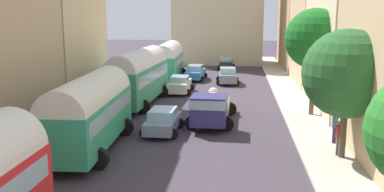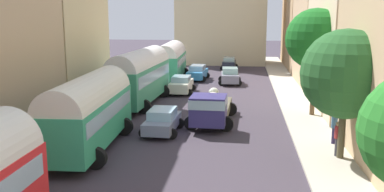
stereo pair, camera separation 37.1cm
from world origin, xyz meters
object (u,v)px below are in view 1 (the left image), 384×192
object	(u,v)px
car_4	(195,72)
car_2	(163,121)
pedestrian_2	(335,126)
car_1	(226,63)
parked_bus_2	(139,74)
pedestrian_1	(339,137)
parked_bus_3	(168,60)
cargo_truck_0	(211,107)
car_0	(228,76)
car_3	(180,85)
parked_bus_1	(90,110)

from	to	relation	value
car_4	car_2	bearing A→B (deg)	-89.58
car_4	pedestrian_2	world-z (taller)	pedestrian_2
car_1	car_2	bearing A→B (deg)	-95.74
parked_bus_2	car_1	xyz separation A→B (m)	(6.08, 21.01, -1.54)
car_2	pedestrian_1	xyz separation A→B (m)	(9.22, -3.39, 0.35)
parked_bus_3	cargo_truck_0	size ratio (longest dim) A/B	1.29
car_0	car_2	xyz separation A→B (m)	(-3.32, -18.01, -0.08)
parked_bus_2	cargo_truck_0	world-z (taller)	parked_bus_2
pedestrian_2	car_1	bearing A→B (deg)	102.39
car_3	car_4	world-z (taller)	car_4
car_1	car_3	world-z (taller)	car_1
parked_bus_1	pedestrian_1	xyz separation A→B (m)	(12.33, 0.09, -1.05)
parked_bus_3	pedestrian_2	size ratio (longest dim) A/B	4.74
car_0	parked_bus_3	bearing A→B (deg)	165.68
parked_bus_3	car_0	bearing A→B (deg)	-14.32
parked_bus_2	pedestrian_1	bearing A→B (deg)	-41.56
cargo_truck_0	parked_bus_2	bearing A→B (deg)	136.46
pedestrian_1	car_0	bearing A→B (deg)	105.39
parked_bus_3	parked_bus_2	bearing A→B (deg)	-91.21
parked_bus_3	pedestrian_2	distance (m)	24.41
car_2	car_4	bearing A→B (deg)	90.42
car_3	parked_bus_3	bearing A→B (deg)	107.19
parked_bus_3	car_4	bearing A→B (deg)	10.54
car_1	pedestrian_1	bearing A→B (deg)	-78.80
parked_bus_1	pedestrian_1	world-z (taller)	parked_bus_1
car_1	car_3	distance (m)	16.55
parked_bus_2	car_0	bearing A→B (deg)	57.90
car_2	pedestrian_2	bearing A→B (deg)	-8.26
parked_bus_3	pedestrian_1	distance (m)	26.05
pedestrian_2	parked_bus_1	bearing A→B (deg)	-170.47
parked_bus_2	car_4	distance (m)	12.98
parked_bus_3	car_1	bearing A→B (deg)	57.12
parked_bus_3	pedestrian_2	bearing A→B (deg)	-59.39
car_1	pedestrian_2	bearing A→B (deg)	-77.61
car_3	car_4	bearing A→B (deg)	85.62
parked_bus_1	pedestrian_1	distance (m)	12.38
cargo_truck_0	car_1	xyz separation A→B (m)	(0.18, 26.61, -0.36)
parked_bus_2	cargo_truck_0	size ratio (longest dim) A/B	1.44
parked_bus_1	pedestrian_2	bearing A→B (deg)	9.53
cargo_truck_0	car_4	xyz separation A→B (m)	(-2.84, 18.13, -0.37)
parked_bus_3	pedestrian_1	bearing A→B (deg)	-62.14
car_2	pedestrian_2	size ratio (longest dim) A/B	2.09
car_4	parked_bus_2	bearing A→B (deg)	-103.70
car_2	pedestrian_2	world-z (taller)	pedestrian_2
pedestrian_1	pedestrian_2	size ratio (longest dim) A/B	1.00
pedestrian_1	car_1	bearing A→B (deg)	101.20
parked_bus_2	pedestrian_1	distance (m)	16.64
pedestrian_2	parked_bus_3	bearing A→B (deg)	120.61
car_1	car_4	size ratio (longest dim) A/B	0.86
parked_bus_1	car_0	world-z (taller)	parked_bus_1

